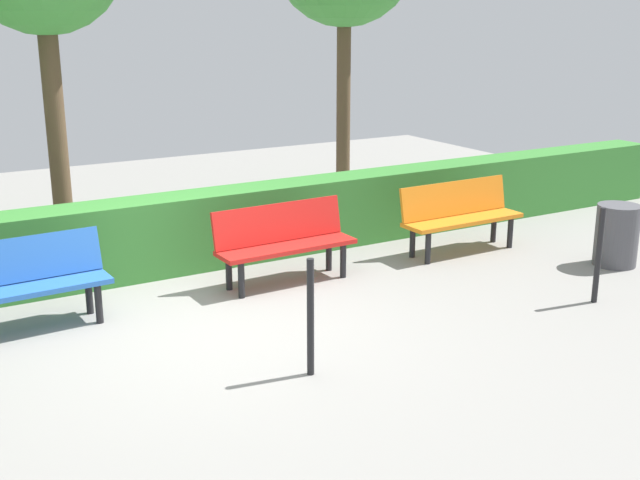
% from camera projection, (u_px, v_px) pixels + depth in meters
% --- Properties ---
extents(ground_plane, '(17.71, 17.71, 0.00)m').
position_uv_depth(ground_plane, '(210.00, 325.00, 7.64)').
color(ground_plane, gray).
extents(bench_orange, '(1.62, 0.48, 0.86)m').
position_uv_depth(bench_orange, '(459.00, 213.00, 9.86)').
color(bench_orange, orange).
rests_on(bench_orange, ground_plane).
extents(bench_red, '(1.58, 0.50, 0.86)m').
position_uv_depth(bench_red, '(284.00, 240.00, 8.74)').
color(bench_red, red).
rests_on(bench_red, ground_plane).
extents(bench_blue, '(1.37, 0.53, 0.86)m').
position_uv_depth(bench_blue, '(33.00, 279.00, 7.47)').
color(bench_blue, blue).
rests_on(bench_blue, ground_plane).
extents(hedge_row, '(13.71, 0.54, 0.87)m').
position_uv_depth(hedge_row, '(242.00, 224.00, 9.55)').
color(hedge_row, '#387F33').
rests_on(hedge_row, ground_plane).
extents(railing_post_near, '(0.06, 0.06, 1.00)m').
position_uv_depth(railing_post_near, '(598.00, 256.00, 8.10)').
color(railing_post_near, black).
rests_on(railing_post_near, ground_plane).
extents(railing_post_mid, '(0.06, 0.06, 1.00)m').
position_uv_depth(railing_post_mid, '(310.00, 318.00, 6.47)').
color(railing_post_mid, black).
rests_on(railing_post_mid, ground_plane).
extents(trash_bin, '(0.50, 0.50, 0.72)m').
position_uv_depth(trash_bin, '(617.00, 235.00, 9.35)').
color(trash_bin, '#4C4C51').
rests_on(trash_bin, ground_plane).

